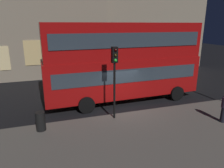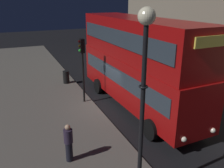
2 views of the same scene
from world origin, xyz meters
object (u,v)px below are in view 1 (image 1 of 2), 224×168
(pedestrian, at_px, (224,108))
(litter_bin, at_px, (41,121))
(traffic_light_near_kerb, at_px, (115,68))
(double_decker_bus, at_px, (123,59))

(pedestrian, distance_m, litter_bin, 9.82)
(traffic_light_near_kerb, height_order, litter_bin, traffic_light_near_kerb)
(double_decker_bus, bearing_deg, traffic_light_near_kerb, -120.96)
(double_decker_bus, xyz_separation_m, litter_bin, (-5.65, -3.10, -2.41))
(traffic_light_near_kerb, bearing_deg, litter_bin, -179.50)
(traffic_light_near_kerb, height_order, pedestrian, traffic_light_near_kerb)
(traffic_light_near_kerb, relative_size, pedestrian, 2.44)
(traffic_light_near_kerb, bearing_deg, double_decker_bus, 58.27)
(pedestrian, bearing_deg, litter_bin, 90.89)
(double_decker_bus, xyz_separation_m, traffic_light_near_kerb, (-1.62, -2.89, 0.03))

